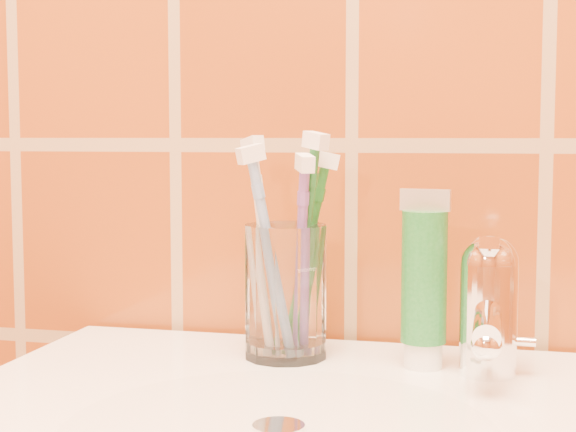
# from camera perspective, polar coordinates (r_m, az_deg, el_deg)

# --- Properties ---
(glass_tumbler) EXTENTS (0.08, 0.08, 0.12)m
(glass_tumbler) POSITION_cam_1_polar(r_m,az_deg,el_deg) (0.80, -0.16, -4.89)
(glass_tumbler) COLOR white
(glass_tumbler) RESTS_ON pedestal_sink
(toothpaste_tube) EXTENTS (0.04, 0.04, 0.16)m
(toothpaste_tube) POSITION_cam_1_polar(r_m,az_deg,el_deg) (0.77, 8.79, -4.41)
(toothpaste_tube) COLOR white
(toothpaste_tube) RESTS_ON pedestal_sink
(faucet) EXTENTS (0.05, 0.11, 0.12)m
(faucet) POSITION_cam_1_polar(r_m,az_deg,el_deg) (0.76, 12.84, -5.38)
(faucet) COLOR white
(faucet) RESTS_ON pedestal_sink
(toothbrush_0) EXTENTS (0.09, 0.08, 0.20)m
(toothbrush_0) POSITION_cam_1_polar(r_m,az_deg,el_deg) (0.81, 1.15, -2.53)
(toothbrush_0) COLOR #1E7128
(toothbrush_0) RESTS_ON glass_tumbler
(toothbrush_1) EXTENTS (0.10, 0.10, 0.21)m
(toothbrush_1) POSITION_cam_1_polar(r_m,az_deg,el_deg) (0.81, -1.54, -2.06)
(toothbrush_1) COLOR silver
(toothbrush_1) RESTS_ON glass_tumbler
(toothbrush_2) EXTENTS (0.10, 0.10, 0.21)m
(toothbrush_2) POSITION_cam_1_polar(r_m,az_deg,el_deg) (0.78, -1.09, -2.58)
(toothbrush_2) COLOR #7293CB
(toothbrush_2) RESTS_ON glass_tumbler
(toothbrush_3) EXTENTS (0.09, 0.08, 0.21)m
(toothbrush_3) POSITION_cam_1_polar(r_m,az_deg,el_deg) (0.79, 1.08, -2.04)
(toothbrush_3) COLOR #1D6E2E
(toothbrush_3) RESTS_ON glass_tumbler
(toothbrush_4) EXTENTS (0.07, 0.09, 0.20)m
(toothbrush_4) POSITION_cam_1_polar(r_m,az_deg,el_deg) (0.79, 0.81, -2.79)
(toothbrush_4) COLOR #6E4593
(toothbrush_4) RESTS_ON glass_tumbler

